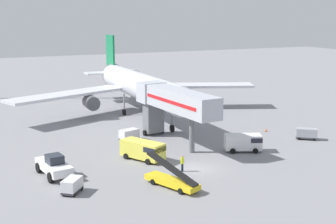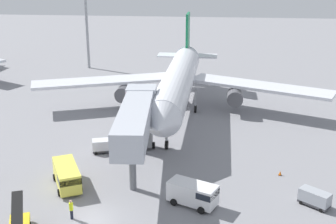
{
  "view_description": "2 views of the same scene",
  "coord_description": "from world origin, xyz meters",
  "px_view_note": "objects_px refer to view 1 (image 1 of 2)",
  "views": [
    {
      "loc": [
        -24.27,
        -43.35,
        16.94
      ],
      "look_at": [
        5.92,
        20.0,
        2.14
      ],
      "focal_mm": 49.68,
      "sensor_mm": 36.0,
      "label": 1
    },
    {
      "loc": [
        10.07,
        -33.0,
        21.48
      ],
      "look_at": [
        4.21,
        21.85,
        2.71
      ],
      "focal_mm": 47.58,
      "sensor_mm": 36.0,
      "label": 2
    }
  ],
  "objects_px": {
    "service_van_far_right": "(144,149)",
    "baggage_cart_far_center": "(129,134)",
    "belt_loader_truck": "(172,180)",
    "ground_crew_worker_foreground": "(182,163)",
    "service_van_outer_right": "(244,142)",
    "baggage_cart_outer_left": "(307,133)",
    "jet_bridge": "(171,102)",
    "pushback_tug": "(54,166)",
    "safety_cone_alpha": "(266,130)",
    "baggage_cart_rear_right": "(72,185)",
    "airplane_at_gate": "(139,86)"
  },
  "relations": [
    {
      "from": "service_van_far_right",
      "to": "baggage_cart_far_center",
      "type": "distance_m",
      "value": 8.93
    },
    {
      "from": "jet_bridge",
      "to": "baggage_cart_rear_right",
      "type": "xyz_separation_m",
      "value": [
        -16.48,
        -12.0,
        -4.81
      ]
    },
    {
      "from": "airplane_at_gate",
      "to": "baggage_cart_outer_left",
      "type": "xyz_separation_m",
      "value": [
        14.73,
        -25.2,
        -4.12
      ]
    },
    {
      "from": "belt_loader_truck",
      "to": "baggage_cart_far_center",
      "type": "distance_m",
      "value": 18.43
    },
    {
      "from": "belt_loader_truck",
      "to": "baggage_cart_outer_left",
      "type": "xyz_separation_m",
      "value": [
        24.71,
        8.3,
        0.1
      ]
    },
    {
      "from": "service_van_far_right",
      "to": "safety_cone_alpha",
      "type": "height_order",
      "value": "service_van_far_right"
    },
    {
      "from": "belt_loader_truck",
      "to": "baggage_cart_rear_right",
      "type": "xyz_separation_m",
      "value": [
        -9.36,
        2.77,
        0.06
      ]
    },
    {
      "from": "pushback_tug",
      "to": "baggage_cart_rear_right",
      "type": "relative_size",
      "value": 2.31
    },
    {
      "from": "pushback_tug",
      "to": "baggage_cart_rear_right",
      "type": "xyz_separation_m",
      "value": [
        0.49,
        -5.74,
        -0.28
      ]
    },
    {
      "from": "service_van_outer_right",
      "to": "baggage_cart_outer_left",
      "type": "bearing_deg",
      "value": 5.2
    },
    {
      "from": "service_van_far_right",
      "to": "baggage_cart_rear_right",
      "type": "xyz_separation_m",
      "value": [
        -10.26,
        -6.71,
        -0.46
      ]
    },
    {
      "from": "baggage_cart_outer_left",
      "to": "ground_crew_worker_foreground",
      "type": "height_order",
      "value": "ground_crew_worker_foreground"
    },
    {
      "from": "baggage_cart_far_center",
      "to": "airplane_at_gate",
      "type": "bearing_deg",
      "value": 63.53
    },
    {
      "from": "airplane_at_gate",
      "to": "safety_cone_alpha",
      "type": "xyz_separation_m",
      "value": [
        12.43,
        -19.2,
        -4.71
      ]
    },
    {
      "from": "ground_crew_worker_foreground",
      "to": "safety_cone_alpha",
      "type": "relative_size",
      "value": 3.5
    },
    {
      "from": "jet_bridge",
      "to": "belt_loader_truck",
      "type": "distance_m",
      "value": 17.1
    },
    {
      "from": "jet_bridge",
      "to": "baggage_cart_far_center",
      "type": "bearing_deg",
      "value": 143.37
    },
    {
      "from": "jet_bridge",
      "to": "safety_cone_alpha",
      "type": "bearing_deg",
      "value": -1.69
    },
    {
      "from": "belt_loader_truck",
      "to": "service_van_outer_right",
      "type": "height_order",
      "value": "belt_loader_truck"
    },
    {
      "from": "belt_loader_truck",
      "to": "baggage_cart_rear_right",
      "type": "height_order",
      "value": "belt_loader_truck"
    },
    {
      "from": "jet_bridge",
      "to": "belt_loader_truck",
      "type": "bearing_deg",
      "value": -115.75
    },
    {
      "from": "ground_crew_worker_foreground",
      "to": "baggage_cart_far_center",
      "type": "bearing_deg",
      "value": 92.91
    },
    {
      "from": "service_van_far_right",
      "to": "baggage_cart_far_center",
      "type": "xyz_separation_m",
      "value": [
        1.5,
        8.8,
        -0.41
      ]
    },
    {
      "from": "baggage_cart_far_center",
      "to": "ground_crew_worker_foreground",
      "type": "relative_size",
      "value": 1.53
    },
    {
      "from": "pushback_tug",
      "to": "belt_loader_truck",
      "type": "relative_size",
      "value": 0.95
    },
    {
      "from": "service_van_far_right",
      "to": "safety_cone_alpha",
      "type": "bearing_deg",
      "value": 12.66
    },
    {
      "from": "baggage_cart_rear_right",
      "to": "safety_cone_alpha",
      "type": "xyz_separation_m",
      "value": [
        31.78,
        11.55,
        -0.55
      ]
    },
    {
      "from": "service_van_outer_right",
      "to": "baggage_cart_outer_left",
      "type": "height_order",
      "value": "service_van_outer_right"
    },
    {
      "from": "belt_loader_truck",
      "to": "ground_crew_worker_foreground",
      "type": "relative_size",
      "value": 3.43
    },
    {
      "from": "jet_bridge",
      "to": "pushback_tug",
      "type": "relative_size",
      "value": 2.75
    },
    {
      "from": "pushback_tug",
      "to": "baggage_cart_outer_left",
      "type": "bearing_deg",
      "value": -0.33
    },
    {
      "from": "belt_loader_truck",
      "to": "baggage_cart_rear_right",
      "type": "distance_m",
      "value": 9.76
    },
    {
      "from": "pushback_tug",
      "to": "baggage_cart_outer_left",
      "type": "xyz_separation_m",
      "value": [
        34.56,
        -0.2,
        -0.24
      ]
    },
    {
      "from": "service_van_outer_right",
      "to": "safety_cone_alpha",
      "type": "xyz_separation_m",
      "value": [
        8.77,
        7.01,
        -0.97
      ]
    },
    {
      "from": "pushback_tug",
      "to": "ground_crew_worker_foreground",
      "type": "distance_m",
      "value": 13.8
    },
    {
      "from": "belt_loader_truck",
      "to": "service_van_far_right",
      "type": "height_order",
      "value": "belt_loader_truck"
    },
    {
      "from": "service_van_outer_right",
      "to": "baggage_cart_rear_right",
      "type": "height_order",
      "value": "service_van_outer_right"
    },
    {
      "from": "belt_loader_truck",
      "to": "service_van_far_right",
      "type": "bearing_deg",
      "value": 84.58
    },
    {
      "from": "airplane_at_gate",
      "to": "jet_bridge",
      "type": "xyz_separation_m",
      "value": [
        -2.86,
        -18.75,
        0.66
      ]
    },
    {
      "from": "airplane_at_gate",
      "to": "baggage_cart_far_center",
      "type": "height_order",
      "value": "airplane_at_gate"
    },
    {
      "from": "belt_loader_truck",
      "to": "baggage_cart_far_center",
      "type": "bearing_deg",
      "value": 82.53
    },
    {
      "from": "jet_bridge",
      "to": "baggage_cart_far_center",
      "type": "xyz_separation_m",
      "value": [
        -4.72,
        3.51,
        -4.77
      ]
    },
    {
      "from": "belt_loader_truck",
      "to": "baggage_cart_far_center",
      "type": "relative_size",
      "value": 2.24
    },
    {
      "from": "baggage_cart_far_center",
      "to": "baggage_cart_outer_left",
      "type": "bearing_deg",
      "value": -24.08
    },
    {
      "from": "jet_bridge",
      "to": "pushback_tug",
      "type": "bearing_deg",
      "value": -159.75
    },
    {
      "from": "belt_loader_truck",
      "to": "safety_cone_alpha",
      "type": "distance_m",
      "value": 26.6
    },
    {
      "from": "service_van_far_right",
      "to": "baggage_cart_outer_left",
      "type": "distance_m",
      "value": 23.84
    },
    {
      "from": "airplane_at_gate",
      "to": "service_van_outer_right",
      "type": "height_order",
      "value": "airplane_at_gate"
    },
    {
      "from": "baggage_cart_outer_left",
      "to": "jet_bridge",
      "type": "bearing_deg",
      "value": 159.84
    },
    {
      "from": "ground_crew_worker_foreground",
      "to": "safety_cone_alpha",
      "type": "xyz_separation_m",
      "value": [
        19.28,
        10.49,
        -0.72
      ]
    }
  ]
}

